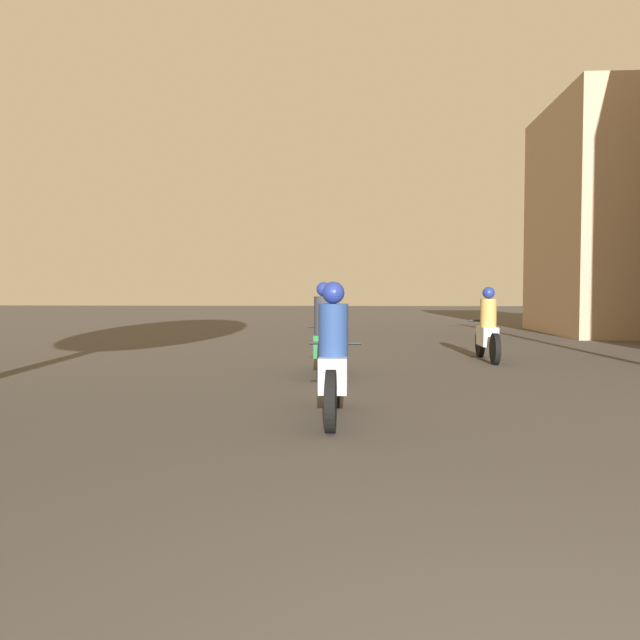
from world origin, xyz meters
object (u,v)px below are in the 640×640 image
at_px(motorcycle_green, 324,338).
at_px(motorcycle_white, 488,331).
at_px(motorcycle_silver, 333,363).
at_px(building_right_far, 627,219).

xyz_separation_m(motorcycle_green, motorcycle_white, (3.18, 2.35, -0.02)).
distance_m(motorcycle_silver, motorcycle_green, 3.64).
height_order(motorcycle_silver, motorcycle_green, motorcycle_green).
relative_size(motorcycle_silver, motorcycle_white, 0.94).
bearing_deg(motorcycle_silver, motorcycle_white, 67.55).
bearing_deg(motorcycle_green, motorcycle_silver, -91.16).
relative_size(motorcycle_silver, motorcycle_green, 0.99).
xyz_separation_m(motorcycle_white, building_right_far, (6.21, 8.51, 3.18)).
bearing_deg(motorcycle_white, motorcycle_green, -143.38).
distance_m(motorcycle_silver, motorcycle_white, 6.63).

